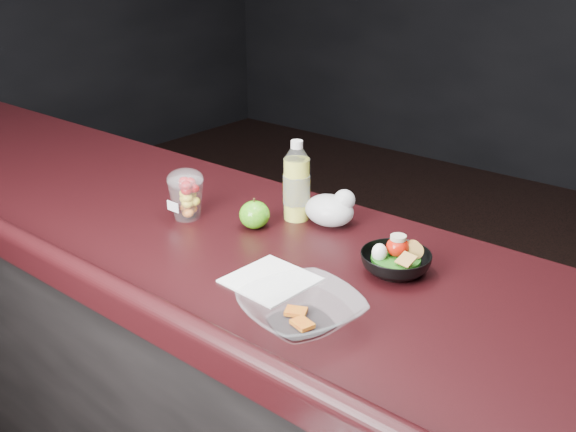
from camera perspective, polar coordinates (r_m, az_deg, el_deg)
The scene contains 8 objects.
counter at distance 1.77m, azimuth -2.06°, elevation -17.75°, with size 4.06×0.71×1.02m.
lemonade_bottle at distance 1.60m, azimuth 0.77°, elevation 2.63°, with size 0.07×0.07×0.21m.
fruit_cup at distance 1.63m, azimuth -9.05°, elevation 1.99°, with size 0.09×0.09×0.13m.
green_apple at distance 1.57m, azimuth -2.99°, elevation 0.12°, with size 0.08×0.08×0.08m.
plastic_bag at distance 1.59m, azimuth 3.86°, elevation 0.62°, with size 0.13×0.11×0.09m.
snack_bowl at distance 1.38m, azimuth 9.50°, elevation -3.96°, with size 0.19×0.19×0.08m.
takeout_bowl at distance 1.19m, azimuth 1.17°, elevation -8.41°, with size 0.27×0.27×0.05m.
paper_napkin at distance 1.34m, azimuth -1.58°, elevation -5.71°, with size 0.16×0.16×0.00m, color white.
Camera 1 is at (0.89, -0.69, 1.67)m, focal length 40.00 mm.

